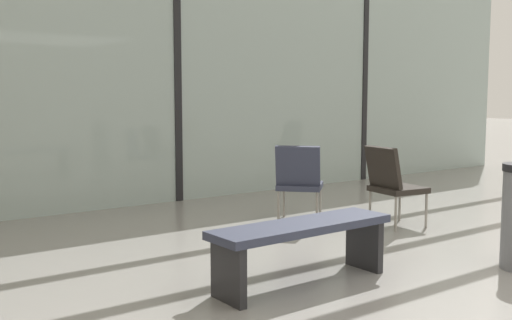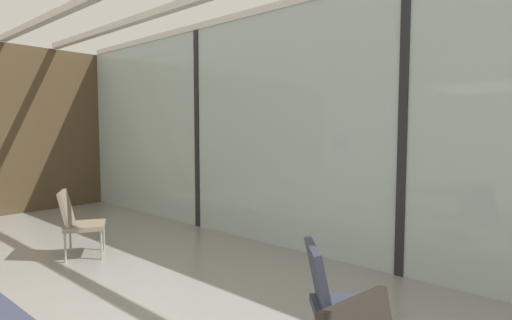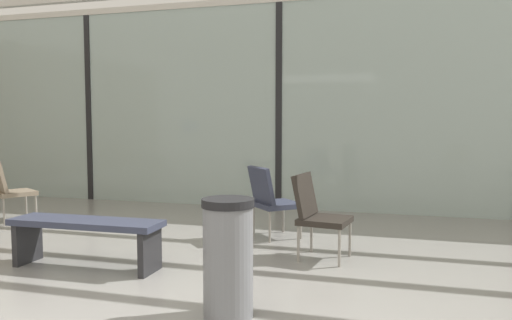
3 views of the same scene
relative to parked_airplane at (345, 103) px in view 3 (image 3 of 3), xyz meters
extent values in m
cube|color=#A3B7B2|center=(-0.49, -5.04, -0.23)|extent=(14.00, 0.08, 3.28)
cube|color=black|center=(-3.99, -5.04, -0.23)|extent=(0.10, 0.12, 3.28)
cube|color=black|center=(-0.49, -5.04, -0.23)|extent=(0.10, 0.12, 3.28)
ellipsoid|color=silver|center=(0.27, 0.00, 0.00)|extent=(13.29, 3.73, 3.73)
sphere|color=#9D9DA0|center=(-5.84, 0.00, 0.00)|extent=(2.05, 2.05, 2.05)
sphere|color=black|center=(-3.38, -1.72, 0.28)|extent=(0.28, 0.28, 0.28)
sphere|color=black|center=(-2.48, -1.72, 0.28)|extent=(0.28, 0.28, 0.28)
sphere|color=black|center=(-1.58, -1.72, 0.28)|extent=(0.28, 0.28, 0.28)
sphere|color=black|center=(-0.68, -1.72, 0.28)|extent=(0.28, 0.28, 0.28)
sphere|color=black|center=(0.22, -1.72, 0.28)|extent=(0.28, 0.28, 0.28)
cube|color=#33384C|center=(-0.04, -7.04, -1.47)|extent=(0.68, 0.68, 0.06)
cube|color=#33384C|center=(-0.20, -7.18, -1.22)|extent=(0.43, 0.45, 0.44)
cylinder|color=gray|center=(0.26, -7.05, -1.68)|extent=(0.03, 0.03, 0.37)
cylinder|color=gray|center=(-0.03, -6.74, -1.68)|extent=(0.03, 0.03, 0.37)
cylinder|color=gray|center=(-0.05, -7.33, -1.68)|extent=(0.03, 0.03, 0.37)
cylinder|color=gray|center=(-0.33, -7.03, -1.68)|extent=(0.03, 0.03, 0.37)
cube|color=#7F705B|center=(-3.81, -7.12, -1.47)|extent=(0.66, 0.66, 0.06)
cylinder|color=gray|center=(-3.53, -7.05, -1.68)|extent=(0.03, 0.03, 0.37)
cylinder|color=gray|center=(-3.89, -6.83, -1.68)|extent=(0.03, 0.03, 0.37)
cylinder|color=gray|center=(-3.74, -7.41, -1.68)|extent=(0.03, 0.03, 0.37)
cube|color=#28231E|center=(0.66, -7.84, -1.47)|extent=(0.54, 0.54, 0.06)
cube|color=#28231E|center=(0.45, -7.81, -1.22)|extent=(0.21, 0.50, 0.44)
cylinder|color=gray|center=(0.84, -8.08, -1.68)|extent=(0.03, 0.03, 0.37)
cylinder|color=gray|center=(0.90, -7.67, -1.68)|extent=(0.03, 0.03, 0.37)
cylinder|color=gray|center=(0.43, -8.02, -1.68)|extent=(0.03, 0.03, 0.37)
cylinder|color=gray|center=(0.49, -7.61, -1.68)|extent=(0.03, 0.03, 0.37)
cube|color=#33384C|center=(-1.49, -8.78, -1.43)|extent=(1.51, 0.43, 0.06)
cube|color=#262628|center=(-0.82, -8.77, -1.66)|extent=(0.06, 0.36, 0.41)
cube|color=#262628|center=(-2.16, -8.80, -1.66)|extent=(0.06, 0.36, 0.41)
cylinder|color=slate|center=(0.22, -9.54, -1.47)|extent=(0.36, 0.36, 0.80)
cylinder|color=black|center=(0.22, -9.54, -1.04)|extent=(0.38, 0.38, 0.06)
camera|label=1|loc=(-4.35, -12.12, -0.46)|focal=42.25mm
camera|label=2|loc=(1.30, -9.48, -0.21)|focal=28.48mm
camera|label=3|loc=(1.39, -12.85, -0.46)|focal=35.01mm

